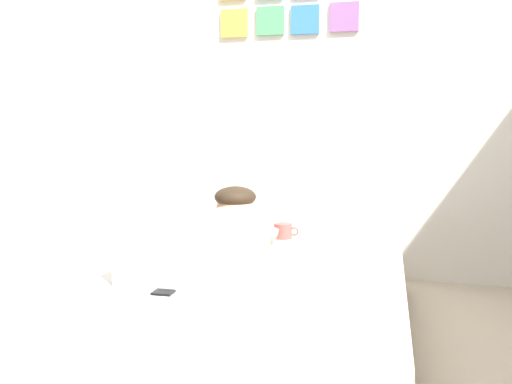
% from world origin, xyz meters
% --- Properties ---
extents(ground_plane, '(12.93, 12.93, 0.00)m').
position_xyz_m(ground_plane, '(0.00, 0.00, 0.00)').
color(ground_plane, tan).
extents(back_wall, '(4.46, 0.12, 2.50)m').
position_xyz_m(back_wall, '(-0.00, 1.41, 1.25)').
color(back_wall, silver).
rests_on(back_wall, ground).
extents(bed, '(1.58, 1.92, 0.36)m').
position_xyz_m(bed, '(-0.09, 0.21, 0.18)').
color(bed, gray).
rests_on(bed, ground).
extents(pillow, '(0.52, 0.32, 0.11)m').
position_xyz_m(pillow, '(-0.22, 0.71, 0.42)').
color(pillow, white).
rests_on(pillow, bed).
extents(person_lying, '(0.43, 0.92, 0.27)m').
position_xyz_m(person_lying, '(-0.10, 0.17, 0.47)').
color(person_lying, white).
rests_on(person_lying, bed).
extents(coffee_cup, '(0.12, 0.09, 0.07)m').
position_xyz_m(coffee_cup, '(0.11, 0.67, 0.40)').
color(coffee_cup, '#D84C47').
rests_on(coffee_cup, bed).
extents(cell_phone, '(0.07, 0.14, 0.01)m').
position_xyz_m(cell_phone, '(-0.11, -0.27, 0.37)').
color(cell_phone, black).
rests_on(cell_phone, bed).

